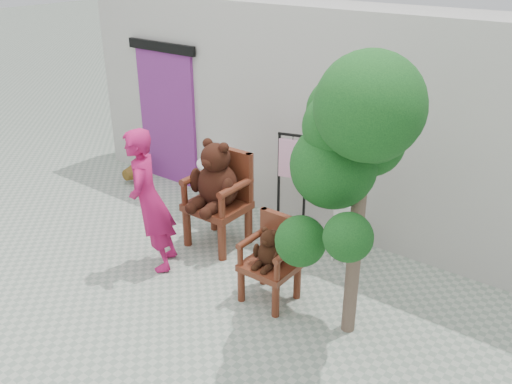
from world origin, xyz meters
TOP-DOWN VIEW (x-y plane):
  - ground_plane at (0.00, 0.00)m, footprint 60.00×60.00m
  - back_wall at (0.00, 3.10)m, footprint 9.00×1.00m
  - doorway at (-3.00, 2.58)m, footprint 1.40×0.11m
  - chair_big at (-0.94, 1.43)m, footprint 0.74×0.78m
  - chair_small at (0.34, 0.85)m, footprint 0.57×0.52m
  - person at (-1.23, 0.51)m, footprint 0.72×0.78m
  - cafe_table at (-1.74, 2.32)m, footprint 0.60×0.60m
  - display_stand at (-0.24, 2.11)m, footprint 0.53×0.46m
  - stool_bucket at (0.59, 2.05)m, footprint 0.32×0.32m
  - tree at (1.22, 0.88)m, footprint 1.39×1.49m
  - potted_plant at (-3.40, 2.15)m, footprint 0.41×0.36m

SIDE VIEW (x-z plane):
  - ground_plane at x=0.00m, z-range 0.00..0.00m
  - potted_plant at x=-3.40m, z-range 0.00..0.45m
  - cafe_table at x=-1.74m, z-range 0.09..0.79m
  - chair_small at x=0.34m, z-range 0.08..1.07m
  - display_stand at x=-0.24m, z-range -0.17..1.34m
  - stool_bucket at x=0.59m, z-range -0.08..1.37m
  - chair_big at x=-0.94m, z-range 0.11..1.59m
  - person at x=-1.23m, z-range 0.00..1.79m
  - doorway at x=-3.00m, z-range 0.00..2.33m
  - back_wall at x=0.00m, z-range 0.00..3.00m
  - tree at x=1.22m, z-range 0.69..3.65m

